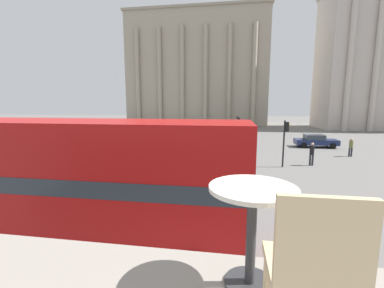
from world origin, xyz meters
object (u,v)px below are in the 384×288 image
at_px(cafe_chair_0, 313,269).
at_px(plaza_building_left, 199,71).
at_px(cafe_dining_table, 252,214).
at_px(traffic_light_mid, 285,137).
at_px(pedestrian_olive, 351,146).
at_px(double_decker_bus, 81,180).
at_px(car_navy, 315,141).
at_px(pedestrian_black, 312,152).
at_px(traffic_light_far, 238,127).
at_px(pedestrian_grey, 205,134).
at_px(pedestrian_red, 222,140).
at_px(traffic_light_near, 224,152).

distance_m(cafe_chair_0, plaza_building_left, 61.92).
bearing_deg(cafe_dining_table, traffic_light_mid, 78.24).
bearing_deg(pedestrian_olive, cafe_dining_table, -73.00).
height_order(double_decker_bus, car_navy, double_decker_bus).
relative_size(cafe_chair_0, plaza_building_left, 0.03).
relative_size(double_decker_bus, pedestrian_olive, 6.21).
relative_size(pedestrian_olive, pedestrian_black, 0.94).
relative_size(plaza_building_left, traffic_light_far, 9.43).
xyz_separation_m(car_navy, pedestrian_grey, (-12.04, 2.73, 0.21)).
distance_m(cafe_chair_0, traffic_light_mid, 18.12).
bearing_deg(traffic_light_far, double_decker_bus, -104.27).
xyz_separation_m(pedestrian_red, pedestrian_olive, (11.21, -1.98, -0.02)).
distance_m(plaza_building_left, traffic_light_mid, 45.72).
xyz_separation_m(car_navy, pedestrian_black, (-2.85, -8.76, 0.29)).
distance_m(cafe_chair_0, pedestrian_red, 24.74).
xyz_separation_m(plaza_building_left, traffic_light_mid, (11.91, -43.00, -9.99)).
xyz_separation_m(car_navy, pedestrian_olive, (1.49, -4.74, 0.22)).
xyz_separation_m(pedestrian_grey, pedestrian_olive, (13.53, -7.47, 0.01)).
xyz_separation_m(cafe_dining_table, traffic_light_near, (-0.51, 9.86, -1.42)).
xyz_separation_m(cafe_dining_table, pedestrian_grey, (-3.51, 29.49, -2.84)).
bearing_deg(pedestrian_black, pedestrian_red, -5.15).
bearing_deg(traffic_light_far, plaza_building_left, 103.79).
xyz_separation_m(double_decker_bus, pedestrian_black, (10.31, 12.88, -1.25)).
height_order(traffic_light_far, pedestrian_red, traffic_light_far).
height_order(double_decker_bus, cafe_chair_0, cafe_chair_0).
bearing_deg(cafe_chair_0, traffic_light_far, 88.52).
bearing_deg(traffic_light_far, pedestrian_grey, 129.46).
bearing_deg(car_navy, double_decker_bus, 55.34).
xyz_separation_m(cafe_chair_0, traffic_light_mid, (3.34, 17.74, -1.52)).
bearing_deg(cafe_chair_0, cafe_dining_table, 113.07).
xyz_separation_m(plaza_building_left, car_navy, (16.85, -33.44, -11.51)).
xyz_separation_m(plaza_building_left, pedestrian_red, (7.13, -36.19, -11.27)).
bearing_deg(traffic_light_mid, pedestrian_grey, 119.99).
distance_m(cafe_dining_table, traffic_light_near, 9.98).
distance_m(traffic_light_mid, pedestrian_red, 8.41).
xyz_separation_m(traffic_light_mid, pedestrian_black, (2.10, 0.81, -1.23)).
bearing_deg(pedestrian_grey, cafe_dining_table, -75.43).
xyz_separation_m(traffic_light_mid, traffic_light_far, (-3.21, 7.58, -0.05)).
height_order(traffic_light_near, traffic_light_mid, traffic_light_near).
xyz_separation_m(cafe_chair_0, plaza_building_left, (-8.57, 60.74, 8.48)).
xyz_separation_m(traffic_light_mid, pedestrian_olive, (6.43, 4.82, -1.30)).
relative_size(double_decker_bus, pedestrian_black, 5.85).
bearing_deg(pedestrian_black, traffic_light_far, -15.95).
bearing_deg(traffic_light_near, cafe_chair_0, -85.88).
height_order(cafe_chair_0, plaza_building_left, plaza_building_left).
bearing_deg(cafe_chair_0, pedestrian_black, 72.46).
relative_size(cafe_dining_table, car_navy, 0.17).
bearing_deg(traffic_light_mid, double_decker_bus, -124.22).
bearing_deg(pedestrian_black, traffic_light_near, 88.72).
bearing_deg(car_navy, traffic_light_far, 10.32).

